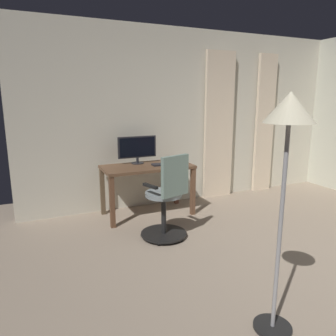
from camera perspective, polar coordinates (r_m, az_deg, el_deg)
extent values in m
cube|color=beige|center=(5.29, 4.08, 8.88)|extent=(5.40, 0.10, 2.69)
cube|color=beige|center=(6.02, 16.64, 7.36)|extent=(0.36, 0.06, 2.39)
cube|color=beige|center=(5.44, 8.95, 7.25)|extent=(0.53, 0.06, 2.39)
cube|color=brown|center=(4.57, -3.68, 0.21)|extent=(1.26, 0.62, 0.04)
cube|color=brown|center=(4.66, 4.39, -4.17)|extent=(0.06, 0.06, 0.69)
cube|color=brown|center=(4.25, -9.82, -5.99)|extent=(0.06, 0.06, 0.69)
cube|color=brown|center=(5.13, 1.49, -2.60)|extent=(0.06, 0.06, 0.69)
cube|color=brown|center=(4.75, -11.48, -4.06)|extent=(0.06, 0.06, 0.69)
cylinder|color=black|center=(4.03, -0.75, -11.47)|extent=(0.56, 0.56, 0.02)
sphere|color=black|center=(4.19, 1.98, -10.71)|extent=(0.05, 0.05, 0.05)
sphere|color=black|center=(4.26, -2.09, -10.35)|extent=(0.05, 0.05, 0.05)
sphere|color=black|center=(4.03, -4.49, -11.76)|extent=(0.05, 0.05, 0.05)
sphere|color=black|center=(3.81, -1.70, -13.20)|extent=(0.05, 0.05, 0.05)
sphere|color=black|center=(3.92, 2.53, -12.44)|extent=(0.05, 0.05, 0.05)
cylinder|color=black|center=(3.94, -0.76, -8.28)|extent=(0.06, 0.06, 0.48)
cylinder|color=gray|center=(3.85, -0.78, -4.61)|extent=(0.55, 0.55, 0.05)
cube|color=gray|center=(3.64, 1.25, -1.41)|extent=(0.37, 0.16, 0.47)
cube|color=black|center=(3.70, -3.15, -3.20)|extent=(0.11, 0.24, 0.03)
cube|color=black|center=(3.94, 1.44, -2.18)|extent=(0.11, 0.24, 0.03)
cylinder|color=#232328|center=(4.72, -5.39, 0.88)|extent=(0.18, 0.18, 0.01)
cylinder|color=#232328|center=(4.71, -5.40, 1.40)|extent=(0.04, 0.04, 0.07)
cube|color=#232328|center=(4.68, -5.47, 3.72)|extent=(0.57, 0.03, 0.31)
cube|color=black|center=(4.67, -5.40, 3.69)|extent=(0.52, 0.01, 0.27)
cube|color=#232328|center=(4.61, -0.23, 0.74)|extent=(0.43, 0.13, 0.02)
cylinder|color=black|center=(2.77, 17.93, -25.12)|extent=(0.28, 0.28, 0.02)
cylinder|color=#A5A5A8|center=(2.40, 19.13, -10.82)|extent=(0.03, 0.03, 1.51)
cone|color=beige|center=(2.22, 20.71, 10.00)|extent=(0.33, 0.33, 0.20)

